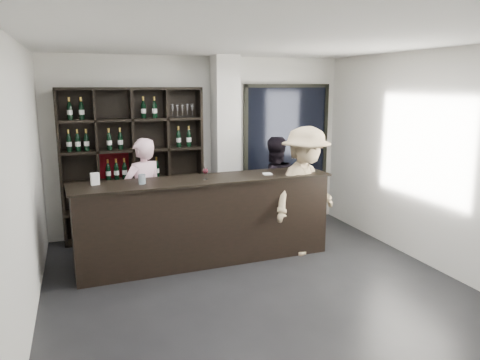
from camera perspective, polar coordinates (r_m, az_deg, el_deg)
name	(u,v)px	position (r m, az deg, el deg)	size (l,w,h in m)	color
floor	(260,292)	(5.78, 2.47, -13.46)	(5.00, 5.50, 0.01)	black
wine_shelf	(134,165)	(7.58, -12.85, 1.85)	(2.20, 0.35, 2.40)	black
structural_column	(226,146)	(7.75, -1.75, 4.21)	(0.40, 0.40, 2.90)	silver
glass_panel	(286,144)	(8.39, 5.66, 4.38)	(1.60, 0.08, 2.10)	black
tasting_counter	(206,220)	(6.53, -4.22, -4.89)	(3.58, 0.74, 1.18)	black
taster_pink	(144,196)	(6.96, -11.64, -1.92)	(0.62, 0.41, 1.70)	#F7C1D2
taster_black	(273,188)	(7.49, 4.09, -0.96)	(0.80, 0.62, 1.64)	black
customer	(305,191)	(6.82, 7.91, -1.33)	(1.20, 0.69, 1.86)	tan
wine_glass	(205,172)	(6.33, -4.24, 0.93)	(0.08, 0.08, 0.19)	white
spit_cup	(142,179)	(6.16, -11.86, 0.11)	(0.09, 0.09, 0.12)	silver
napkin_stack	(267,174)	(6.67, 3.35, 0.75)	(0.12, 0.12, 0.02)	white
card_stand	(95,179)	(6.23, -17.27, 0.12)	(0.11, 0.05, 0.16)	white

